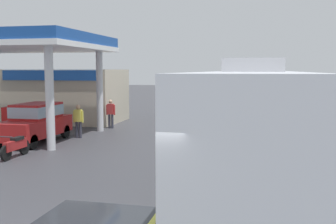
{
  "coord_description": "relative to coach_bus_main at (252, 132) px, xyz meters",
  "views": [
    {
      "loc": [
        2.24,
        -6.48,
        3.38
      ],
      "look_at": [
        -1.5,
        10.0,
        1.6
      ],
      "focal_mm": 42.97,
      "sensor_mm": 36.0,
      "label": 1
    }
  ],
  "objects": [
    {
      "name": "pedestrian_near_pump",
      "position": [
        -8.56,
        7.36,
        -0.79
      ],
      "size": [
        0.55,
        0.22,
        1.66
      ],
      "color": "#33333F",
      "rests_on": "ground"
    },
    {
      "name": "pedestrian_by_shop",
      "position": [
        -8.18,
        10.85,
        -0.79
      ],
      "size": [
        0.55,
        0.22,
        1.66
      ],
      "color": "#33333F",
      "rests_on": "ground"
    },
    {
      "name": "car_at_pump",
      "position": [
        -9.97,
        5.82,
        -0.71
      ],
      "size": [
        1.7,
        4.2,
        1.82
      ],
      "color": "maroon",
      "rests_on": "ground"
    },
    {
      "name": "coach_bus_main",
      "position": [
        0.0,
        0.0,
        0.0
      ],
      "size": [
        2.6,
        11.04,
        3.69
      ],
      "color": "silver",
      "rests_on": "ground"
    },
    {
      "name": "car_trailing_behind_bus",
      "position": [
        0.36,
        15.02,
        -0.71
      ],
      "size": [
        1.7,
        4.2,
        1.82
      ],
      "color": "#B2B2B7",
      "rests_on": "ground"
    },
    {
      "name": "ground",
      "position": [
        -2.07,
        15.54,
        -1.72
      ],
      "size": [
        120.0,
        120.0,
        0.0
      ],
      "primitive_type": "plane",
      "color": "#38383D"
    },
    {
      "name": "minibus_opposing_lane",
      "position": [
        -4.23,
        16.79,
        -0.25
      ],
      "size": [
        2.04,
        6.13,
        2.44
      ],
      "color": "teal",
      "rests_on": "ground"
    },
    {
      "name": "gas_station_roadside",
      "position": [
        -12.07,
        11.2,
        0.91
      ],
      "size": [
        9.1,
        11.95,
        5.1
      ],
      "color": "#194799",
      "rests_on": "ground"
    },
    {
      "name": "lane_divider_stripe",
      "position": [
        -2.07,
        10.54,
        -1.72
      ],
      "size": [
        0.16,
        50.0,
        0.01
      ],
      "primitive_type": "cube",
      "color": "#D8CC4C",
      "rests_on": "ground"
    },
    {
      "name": "motorcycle_parked_forecourt",
      "position": [
        -8.95,
        2.63,
        -1.28
      ],
      "size": [
        0.55,
        1.8,
        0.92
      ],
      "color": "black",
      "rests_on": "ground"
    }
  ]
}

